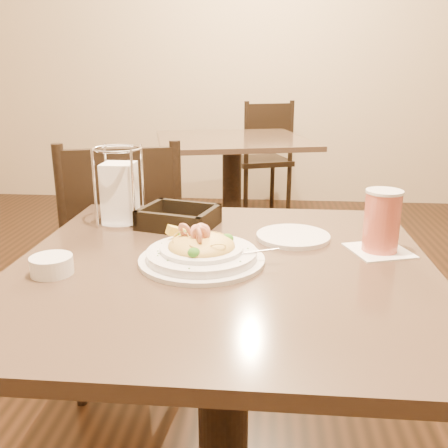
# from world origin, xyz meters

# --- Properties ---
(main_table) EXTENTS (0.90, 0.90, 0.75)m
(main_table) POSITION_xyz_m (0.00, 0.00, 0.51)
(main_table) COLOR black
(main_table) RESTS_ON ground
(background_table) EXTENTS (1.09, 1.09, 0.75)m
(background_table) POSITION_xyz_m (-0.13, 2.09, 0.51)
(background_table) COLOR black
(background_table) RESTS_ON ground
(dining_chair_near) EXTENTS (0.52, 0.52, 0.93)m
(dining_chair_near) POSITION_xyz_m (-0.42, 0.65, 0.50)
(dining_chair_near) COLOR black
(dining_chair_near) RESTS_ON ground
(dining_chair_far) EXTENTS (0.54, 0.54, 0.93)m
(dining_chair_far) POSITION_xyz_m (0.05, 2.94, 0.50)
(dining_chair_far) COLOR black
(dining_chair_far) RESTS_ON ground
(pasta_bowl) EXTENTS (0.30, 0.27, 0.09)m
(pasta_bowl) POSITION_xyz_m (-0.05, -0.00, 0.77)
(pasta_bowl) COLOR white
(pasta_bowl) RESTS_ON main_table
(drink_glass) EXTENTS (0.16, 0.16, 0.14)m
(drink_glass) POSITION_xyz_m (0.35, 0.10, 0.82)
(drink_glass) COLOR white
(drink_glass) RESTS_ON main_table
(bread_basket) EXTENTS (0.22, 0.20, 0.05)m
(bread_basket) POSITION_xyz_m (-0.14, 0.25, 0.77)
(bread_basket) COLOR black
(bread_basket) RESTS_ON main_table
(napkin_caddy) EXTENTS (0.13, 0.13, 0.21)m
(napkin_caddy) POSITION_xyz_m (-0.30, 0.27, 0.83)
(napkin_caddy) COLOR silver
(napkin_caddy) RESTS_ON main_table
(side_plate) EXTENTS (0.21, 0.21, 0.01)m
(side_plate) POSITION_xyz_m (0.16, 0.17, 0.75)
(side_plate) COLOR white
(side_plate) RESTS_ON main_table
(butter_ramekin) EXTENTS (0.10, 0.10, 0.04)m
(butter_ramekin) POSITION_xyz_m (-0.34, -0.10, 0.77)
(butter_ramekin) COLOR white
(butter_ramekin) RESTS_ON main_table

